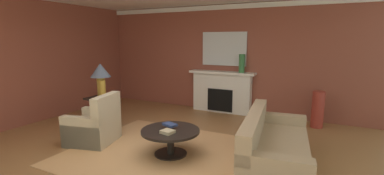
% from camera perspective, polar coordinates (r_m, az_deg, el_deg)
% --- Properties ---
extents(ground_plane, '(9.35, 9.35, 0.00)m').
position_cam_1_polar(ground_plane, '(4.84, -7.71, -13.79)').
color(ground_plane, olive).
extents(wall_fireplace, '(7.79, 0.12, 2.88)m').
position_cam_1_polar(wall_fireplace, '(7.43, 6.62, 6.10)').
color(wall_fireplace, brown).
rests_on(wall_fireplace, ground_plane).
extents(wall_window, '(0.12, 7.14, 2.88)m').
position_cam_1_polar(wall_window, '(7.34, -31.02, 4.67)').
color(wall_window, brown).
rests_on(wall_window, ground_plane).
extents(crown_moulding, '(7.79, 0.08, 0.12)m').
position_cam_1_polar(crown_moulding, '(7.39, 6.62, 16.64)').
color(crown_moulding, white).
extents(area_rug, '(3.50, 2.72, 0.01)m').
position_cam_1_polar(area_rug, '(4.78, -4.56, -14.00)').
color(area_rug, tan).
rests_on(area_rug, ground_plane).
extents(fireplace, '(1.80, 0.35, 1.12)m').
position_cam_1_polar(fireplace, '(7.34, 6.33, -1.11)').
color(fireplace, white).
rests_on(fireplace, ground_plane).
extents(mantel_mirror, '(1.24, 0.04, 0.90)m').
position_cam_1_polar(mantel_mirror, '(7.32, 6.84, 8.19)').
color(mantel_mirror, silver).
extents(sofa, '(1.14, 2.19, 0.85)m').
position_cam_1_polar(sofa, '(4.36, 16.91, -12.67)').
color(sofa, tan).
rests_on(sofa, ground_plane).
extents(armchair_near_window, '(0.97, 0.97, 0.95)m').
position_cam_1_polar(armchair_near_window, '(5.51, -20.06, -7.94)').
color(armchair_near_window, '#C1B293').
rests_on(armchair_near_window, ground_plane).
extents(coffee_table, '(1.00, 1.00, 0.45)m').
position_cam_1_polar(coffee_table, '(4.65, -4.61, -10.29)').
color(coffee_table, black).
rests_on(coffee_table, ground_plane).
extents(side_table, '(0.56, 0.56, 0.70)m').
position_cam_1_polar(side_table, '(6.36, -18.48, -4.57)').
color(side_table, black).
rests_on(side_table, ground_plane).
extents(table_lamp, '(0.44, 0.44, 0.75)m').
position_cam_1_polar(table_lamp, '(6.21, -18.91, 2.82)').
color(table_lamp, '#B28E38').
rests_on(table_lamp, side_table).
extents(vase_tall_corner, '(0.26, 0.26, 0.83)m').
position_cam_1_polar(vase_tall_corner, '(6.65, 25.22, -4.26)').
color(vase_tall_corner, '#9E3328').
rests_on(vase_tall_corner, ground_plane).
extents(vase_mantel_right, '(0.15, 0.15, 0.47)m').
position_cam_1_polar(vase_mantel_right, '(7.01, 10.56, 5.05)').
color(vase_mantel_right, '#33703D').
rests_on(vase_mantel_right, fireplace).
extents(vase_on_side_table, '(0.13, 0.13, 0.40)m').
position_cam_1_polar(vase_on_side_table, '(6.07, -18.53, -0.43)').
color(vase_on_side_table, '#B7892D').
rests_on(vase_on_side_table, side_table).
extents(book_red_cover, '(0.23, 0.22, 0.05)m').
position_cam_1_polar(book_red_cover, '(4.45, -5.22, -9.36)').
color(book_red_cover, tan).
rests_on(book_red_cover, coffee_table).
extents(book_art_folio, '(0.28, 0.22, 0.04)m').
position_cam_1_polar(book_art_folio, '(4.66, -4.74, -7.88)').
color(book_art_folio, navy).
rests_on(book_art_folio, coffee_table).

